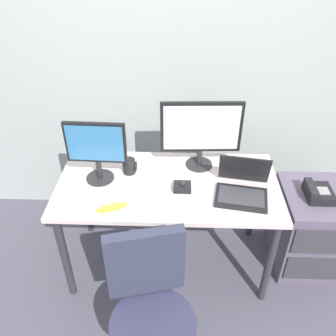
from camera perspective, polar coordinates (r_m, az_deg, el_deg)
ground_plane at (r=2.83m, az=0.00°, el=-14.31°), size 8.00×8.00×0.00m
back_wall at (r=2.65m, az=0.57°, el=18.78°), size 6.00×0.10×2.80m
desk at (r=2.37m, az=0.00°, el=-4.03°), size 1.42×0.72×0.74m
file_cabinet at (r=2.81m, az=21.05°, el=-8.82°), size 0.42×0.53×0.61m
desk_phone at (r=2.58m, az=22.56°, el=-3.60°), size 0.17×0.20×0.09m
office_chair at (r=2.05m, az=-2.64°, el=-22.94°), size 0.52×0.53×0.92m
monitor_main at (r=2.34m, az=5.24°, el=5.87°), size 0.52×0.18×0.47m
monitor_side at (r=2.26m, az=-11.27°, el=3.09°), size 0.38×0.18×0.41m
keyboard at (r=2.23m, az=-9.64°, el=-4.22°), size 0.42×0.16×0.03m
laptop at (r=2.25m, az=11.63°, el=-2.92°), size 0.35×0.34×0.23m
trackball_mouse at (r=2.25m, az=2.26°, el=-2.94°), size 0.11×0.09×0.07m
coffee_mug at (r=2.39m, az=-6.10°, el=0.30°), size 0.09×0.08×0.10m
banana at (r=2.13m, az=-8.85°, el=-6.17°), size 0.19×0.11×0.04m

